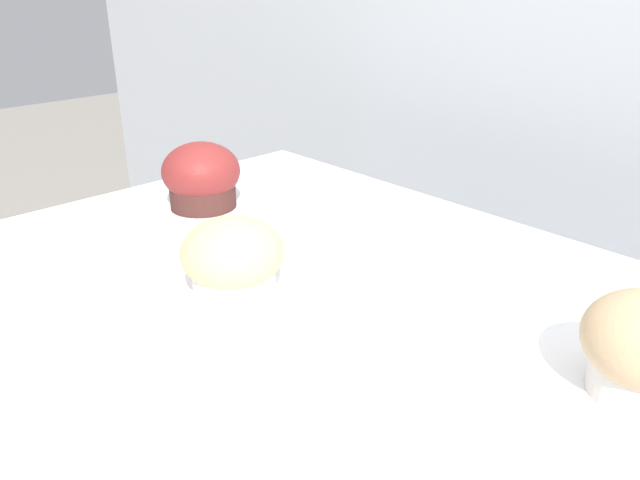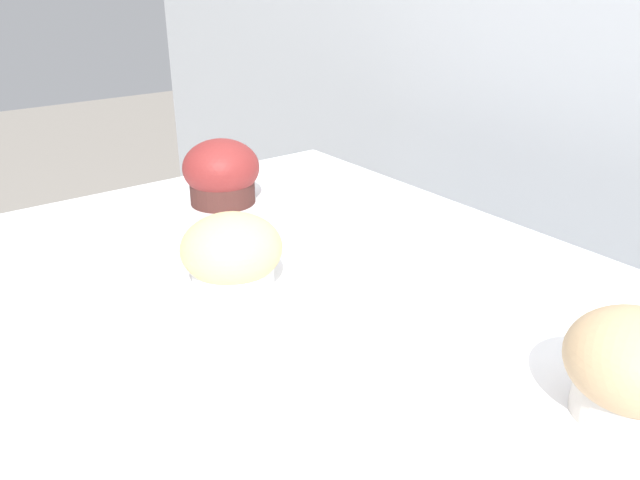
# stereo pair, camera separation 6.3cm
# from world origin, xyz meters

# --- Properties ---
(wall_back) EXTENTS (3.20, 0.10, 1.80)m
(wall_back) POSITION_xyz_m (0.00, 0.60, 0.90)
(wall_back) COLOR #B2B7BC
(wall_back) RESTS_ON ground
(muffin_front_center) EXTENTS (0.10, 0.10, 0.08)m
(muffin_front_center) POSITION_xyz_m (-0.14, -0.05, 0.99)
(muffin_front_center) COLOR white
(muffin_front_center) RESTS_ON display_counter
(muffin_back_left) EXTENTS (0.10, 0.10, 0.09)m
(muffin_back_left) POSITION_xyz_m (-0.36, 0.06, 0.99)
(muffin_back_left) COLOR #45231F
(muffin_back_left) RESTS_ON display_counter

